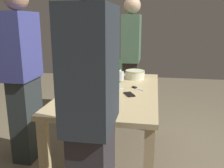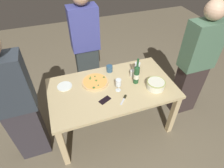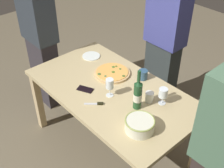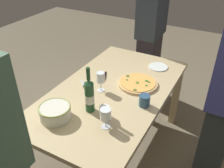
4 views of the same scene
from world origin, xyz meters
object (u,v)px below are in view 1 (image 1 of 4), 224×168
Objects in this scene: wine_glass_near_pizza at (103,70)px; cup_ceramic at (82,82)px; person_guest_left at (23,76)px; person_host at (131,59)px; side_plate at (73,107)px; pizza at (92,92)px; person_guest_right at (92,120)px; dining_table at (112,98)px; serving_bowl at (135,74)px; cup_amber at (106,77)px; pizza_knife at (137,88)px; cell_phone at (129,94)px; wine_bottle at (118,70)px; wine_glass_by_bottle at (120,77)px.

wine_glass_near_pizza reaches higher than cup_ceramic.
wine_glass_near_pizza is at bearing 30.83° from person_guest_left.
side_plate is at bearing -5.73° from person_host.
pizza is 0.20× the size of person_guest_right.
cup_ceramic is 0.66m from side_plate.
dining_table is at bearing 0.00° from person_guest_left.
serving_bowl reaches higher than pizza.
pizza_knife is at bearing -126.61° from cup_amber.
pizza is at bearing 10.54° from person_guest_right.
wine_glass_near_pizza is at bearing -15.76° from person_host.
person_host reaches higher than wine_glass_near_pizza.
person_host is 1.61m from person_guest_left.
side_plate is (-0.39, 0.05, -0.01)m from pizza.
dining_table is 11.11× the size of cell_phone.
cell_phone is (-0.48, -0.18, -0.13)m from wine_bottle.
person_guest_left reaches higher than wine_glass_near_pizza.
serving_bowl is 1.24× the size of side_plate.
dining_table is 0.40m from wine_bottle.
side_plate is (-0.65, -0.11, -0.04)m from cup_ceramic.
person_guest_right is (-1.10, -0.08, 0.22)m from dining_table.
cup_ceramic is (-0.25, 0.34, -0.09)m from wine_bottle.
person_guest_right is at bearing -121.56° from cell_phone.
cup_ceramic is 1.25m from person_guest_right.
pizza_knife is 1.12m from person_host.
pizza reaches higher than side_plate.
person_host is at bearing 69.96° from cell_phone.
dining_table is 0.36m from cup_ceramic.
person_guest_right is at bearing 3.76° from person_host.
side_plate is 0.81m from person_guest_left.
wine_glass_by_bottle is at bearing -3.99° from person_guest_right.
wine_bottle is 0.93m from side_plate.
dining_table is 0.92× the size of person_host.
person_guest_right reaches higher than cup_amber.
serving_bowl reaches higher than cell_phone.
pizza reaches higher than cell_phone.
wine_bottle is at bearing -13.96° from side_plate.
dining_table is 4.59× the size of pizza.
pizza_knife is at bearing -73.71° from dining_table.
wine_bottle is 0.16m from cup_amber.
pizza is at bearing 137.87° from dining_table.
cup_ceramic reaches higher than pizza.
person_host is (0.83, -0.20, 0.08)m from cup_amber.
wine_glass_near_pizza is 1.12× the size of pizza_knife.
cell_phone is at bearing -179.50° from serving_bowl.
wine_glass_near_pizza is (-0.09, 0.37, 0.05)m from serving_bowl.
cup_amber reaches higher than cell_phone.
side_plate is at bearing -42.09° from person_guest_left.
wine_glass_near_pizza is 1.66× the size of cup_amber.
wine_glass_by_bottle is at bearing -92.84° from cup_ceramic.
cell_phone is (0.02, -0.35, -0.01)m from pizza.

